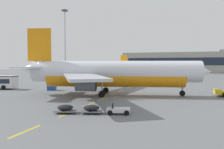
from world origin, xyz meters
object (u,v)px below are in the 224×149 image
object	(u,v)px
airliner_mid_left	(145,70)
apron_light_mast_near	(65,36)
airliner_foreground	(112,73)
uld_cargo_container	(52,86)
baggage_train	(92,109)

from	to	relation	value
airliner_mid_left	apron_light_mast_near	bearing A→B (deg)	-143.64
airliner_foreground	airliner_mid_left	bearing A→B (deg)	93.61
uld_cargo_container	apron_light_mast_near	bearing A→B (deg)	115.01
baggage_train	apron_light_mast_near	distance (m)	65.39
apron_light_mast_near	baggage_train	bearing A→B (deg)	-58.07
airliner_mid_left	uld_cargo_container	size ratio (longest dim) A/B	14.20
apron_light_mast_near	airliner_mid_left	bearing A→B (deg)	36.36
airliner_foreground	baggage_train	bearing A→B (deg)	-80.76
baggage_train	uld_cargo_container	xyz separation A→B (m)	(-17.23, 18.84, 0.28)
uld_cargo_container	apron_light_mast_near	xyz separation A→B (m)	(-16.34, 35.04, 15.42)
airliner_foreground	uld_cargo_container	distance (m)	15.52
airliner_foreground	uld_cargo_container	size ratio (longest dim) A/B	18.06
airliner_mid_left	baggage_train	xyz separation A→B (m)	(6.19, -74.04, -2.63)
airliner_foreground	uld_cargo_container	world-z (taller)	airliner_foreground
baggage_train	apron_light_mast_near	bearing A→B (deg)	121.93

